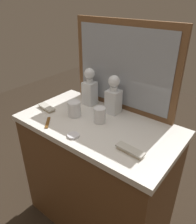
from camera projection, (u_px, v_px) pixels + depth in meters
ground_plane at (98, 215)px, 1.85m from camera, size 6.00×6.00×0.00m
dresser at (98, 175)px, 1.64m from camera, size 1.05×0.58×0.90m
dresser_mirror at (123, 68)px, 1.46m from camera, size 0.78×0.03×0.60m
crystal_decanter_far_left at (90, 90)px, 1.62m from camera, size 0.09×0.09×0.28m
crystal_decanter_center at (113, 98)px, 1.50m from camera, size 0.09×0.09×0.27m
crystal_tumbler_center at (99, 116)px, 1.41m from camera, size 0.08×0.08×0.10m
crystal_tumbler_rear at (74, 109)px, 1.48m from camera, size 0.09×0.09×0.10m
silver_brush_front at (47, 108)px, 1.58m from camera, size 0.16×0.08×0.02m
silver_brush_right at (130, 150)px, 1.15m from camera, size 0.16×0.06×0.02m
porcelain_dish at (73, 135)px, 1.29m from camera, size 0.07×0.07×0.01m
tortoiseshell_comb at (48, 123)px, 1.42m from camera, size 0.10×0.11×0.01m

